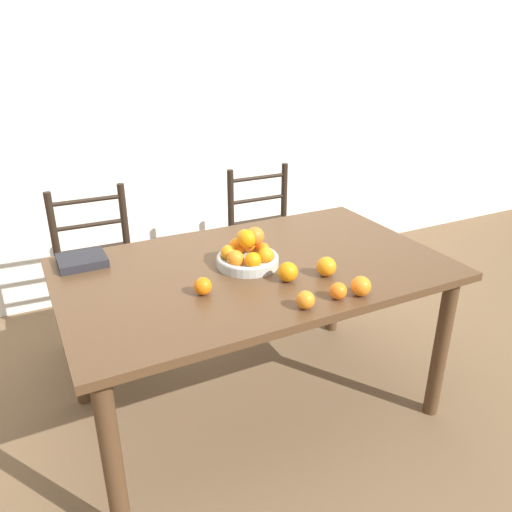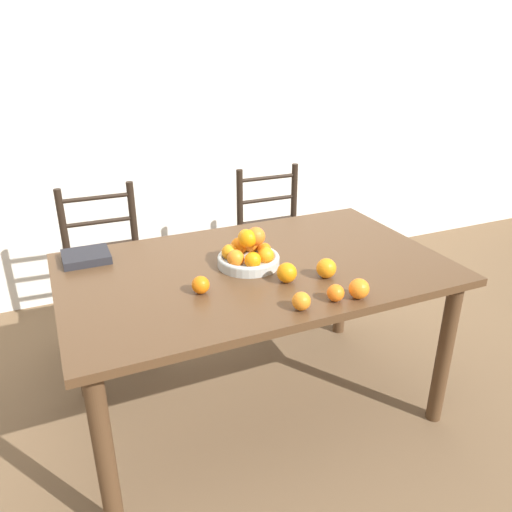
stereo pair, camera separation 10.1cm
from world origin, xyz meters
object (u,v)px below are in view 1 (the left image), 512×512
(chair_right, at_px, (267,247))
(book_stack, at_px, (82,260))
(fruit_bowl, at_px, (248,254))
(orange_loose_5, at_px, (203,286))
(orange_loose_2, at_px, (305,300))
(chair_left, at_px, (100,281))
(orange_loose_1, at_px, (361,286))
(orange_loose_0, at_px, (288,272))
(orange_loose_3, at_px, (326,267))
(orange_loose_4, at_px, (338,291))

(chair_right, height_order, book_stack, chair_right)
(fruit_bowl, relative_size, orange_loose_5, 3.85)
(orange_loose_2, relative_size, chair_left, 0.07)
(orange_loose_1, relative_size, book_stack, 0.39)
(orange_loose_1, height_order, book_stack, orange_loose_1)
(fruit_bowl, distance_m, orange_loose_0, 0.23)
(orange_loose_1, bearing_deg, orange_loose_3, 95.95)
(orange_loose_5, bearing_deg, orange_loose_3, -8.46)
(orange_loose_0, xyz_separation_m, orange_loose_3, (0.17, -0.03, 0.00))
(fruit_bowl, height_order, chair_right, chair_right)
(orange_loose_0, xyz_separation_m, orange_loose_5, (-0.35, 0.05, -0.01))
(orange_loose_2, bearing_deg, orange_loose_4, 2.46)
(chair_left, xyz_separation_m, chair_right, (1.05, 0.00, 0.00))
(orange_loose_2, relative_size, book_stack, 0.34)
(orange_loose_2, height_order, orange_loose_5, same)
(orange_loose_5, bearing_deg, orange_loose_4, -30.62)
(fruit_bowl, xyz_separation_m, orange_loose_4, (0.18, -0.43, -0.02))
(orange_loose_0, relative_size, book_stack, 0.41)
(fruit_bowl, relative_size, orange_loose_0, 3.28)
(orange_loose_2, distance_m, orange_loose_5, 0.40)
(orange_loose_5, bearing_deg, chair_right, 50.28)
(chair_left, relative_size, book_stack, 4.68)
(orange_loose_5, bearing_deg, fruit_bowl, 31.27)
(orange_loose_0, bearing_deg, book_stack, 142.78)
(fruit_bowl, distance_m, orange_loose_4, 0.47)
(book_stack, bearing_deg, fruit_bowl, -27.48)
(orange_loose_5, distance_m, chair_left, 1.05)
(fruit_bowl, bearing_deg, orange_loose_4, -67.88)
(fruit_bowl, bearing_deg, book_stack, 152.52)
(book_stack, bearing_deg, orange_loose_5, -53.30)
(orange_loose_4, relative_size, chair_left, 0.07)
(orange_loose_3, bearing_deg, orange_loose_2, -139.02)
(orange_loose_2, xyz_separation_m, orange_loose_5, (-0.30, 0.27, 0.00))
(orange_loose_3, xyz_separation_m, orange_loose_4, (-0.07, -0.19, -0.01))
(chair_right, bearing_deg, orange_loose_0, -112.82)
(orange_loose_3, xyz_separation_m, orange_loose_5, (-0.52, 0.08, -0.01))
(orange_loose_0, height_order, orange_loose_5, orange_loose_0)
(orange_loose_0, height_order, orange_loose_1, orange_loose_0)
(orange_loose_4, height_order, chair_right, chair_right)
(orange_loose_4, height_order, orange_loose_5, orange_loose_5)
(orange_loose_2, relative_size, orange_loose_3, 0.84)
(orange_loose_1, relative_size, chair_right, 0.08)
(orange_loose_1, xyz_separation_m, book_stack, (-0.92, 0.79, -0.02))
(orange_loose_4, bearing_deg, orange_loose_3, 69.00)
(orange_loose_2, xyz_separation_m, orange_loose_3, (0.22, 0.20, 0.01))
(chair_left, bearing_deg, orange_loose_3, -51.81)
(orange_loose_0, relative_size, orange_loose_1, 1.05)
(orange_loose_2, distance_m, chair_right, 1.38)
(orange_loose_5, distance_m, chair_right, 1.30)
(orange_loose_4, relative_size, orange_loose_5, 0.94)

